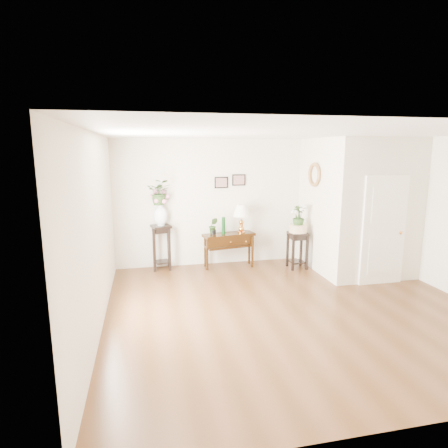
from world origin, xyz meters
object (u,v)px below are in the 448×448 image
object	(u,v)px
plant_stand_a	(162,247)
plant_stand_b	(297,250)
console_table	(229,250)
table_lamp	(241,217)

from	to	relation	value
plant_stand_a	plant_stand_b	world-z (taller)	plant_stand_a
plant_stand_a	console_table	bearing A→B (deg)	-5.79
table_lamp	plant_stand_b	xyz separation A→B (m)	(1.16, -0.40, -0.71)
plant_stand_a	table_lamp	bearing A→B (deg)	-4.85
console_table	plant_stand_a	bearing A→B (deg)	163.35
table_lamp	plant_stand_a	distance (m)	1.86
console_table	plant_stand_a	distance (m)	1.47
console_table	table_lamp	size ratio (longest dim) A/B	1.77
console_table	table_lamp	xyz separation A→B (m)	(0.28, 0.00, 0.73)
plant_stand_b	plant_stand_a	bearing A→B (deg)	169.32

